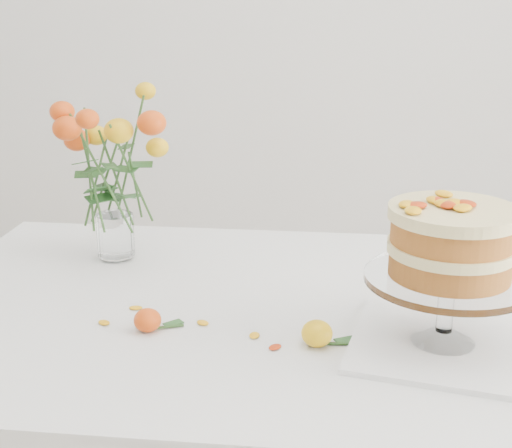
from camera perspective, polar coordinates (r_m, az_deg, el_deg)
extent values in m
cube|color=tan|center=(1.41, 1.35, -7.44)|extent=(1.40, 0.90, 0.04)
cylinder|color=tan|center=(2.04, -15.70, -11.48)|extent=(0.06, 0.06, 0.71)
cube|color=white|center=(1.40, 1.36, -6.59)|extent=(1.42, 0.92, 0.01)
cube|color=white|center=(1.86, 2.62, -3.68)|extent=(1.42, 0.01, 0.20)
cube|color=white|center=(1.28, 14.68, -9.24)|extent=(0.36, 0.36, 0.01)
cylinder|color=white|center=(1.25, 14.93, -6.38)|extent=(0.03, 0.03, 0.09)
cylinder|color=white|center=(1.23, 15.12, -4.22)|extent=(0.28, 0.28, 0.01)
cylinder|color=#AA5126|center=(1.22, 15.22, -3.09)|extent=(0.20, 0.20, 0.04)
cylinder|color=beige|center=(1.21, 15.32, -1.81)|extent=(0.21, 0.21, 0.02)
cylinder|color=#AA5126|center=(1.20, 15.44, -0.52)|extent=(0.20, 0.20, 0.04)
cylinder|color=beige|center=(1.19, 15.55, 0.85)|extent=(0.21, 0.21, 0.02)
cylinder|color=white|center=(1.66, -11.09, -2.57)|extent=(0.07, 0.07, 0.01)
cylinder|color=white|center=(1.65, -11.19, -0.85)|extent=(0.08, 0.08, 0.10)
ellipsoid|color=#ECAB14|center=(1.24, 4.89, -8.71)|extent=(0.05, 0.05, 0.05)
cylinder|color=#2C5120|center=(1.25, 6.63, -9.55)|extent=(0.07, 0.01, 0.01)
ellipsoid|color=#E3470B|center=(1.30, -8.67, -7.61)|extent=(0.05, 0.05, 0.04)
cylinder|color=#2C5120|center=(1.31, -7.11, -8.23)|extent=(0.06, 0.02, 0.00)
ellipsoid|color=#FCAD0F|center=(1.32, -4.28, -7.90)|extent=(0.03, 0.02, 0.00)
ellipsoid|color=#FCAD0F|center=(1.27, -0.13, -8.91)|extent=(0.03, 0.02, 0.00)
ellipsoid|color=#FCAD0F|center=(1.23, 1.53, -9.83)|extent=(0.03, 0.02, 0.00)
ellipsoid|color=#FCAD0F|center=(1.40, -9.60, -6.64)|extent=(0.03, 0.02, 0.00)
ellipsoid|color=#FCAD0F|center=(1.35, -12.06, -7.74)|extent=(0.03, 0.02, 0.00)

